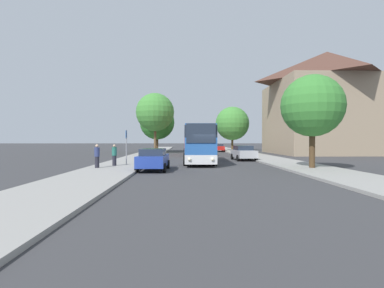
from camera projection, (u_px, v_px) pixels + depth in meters
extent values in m
plane|color=#38383A|center=(209.00, 167.00, 23.06)|extent=(300.00, 300.00, 0.00)
cube|color=gray|center=(118.00, 166.00, 22.87)|extent=(4.00, 120.00, 0.15)
cube|color=gray|center=(299.00, 166.00, 23.25)|extent=(4.00, 120.00, 0.15)
cube|color=gray|center=(327.00, 118.00, 45.16)|extent=(15.65, 15.31, 10.79)
pyramid|color=#513328|center=(327.00, 67.00, 45.05)|extent=(15.65, 15.31, 4.59)
cube|color=silver|center=(199.00, 156.00, 27.61)|extent=(2.67, 11.07, 0.70)
cube|color=#285BA8|center=(199.00, 145.00, 27.60)|extent=(2.67, 11.07, 1.30)
cube|color=#232D3D|center=(199.00, 133.00, 27.58)|extent=(2.69, 10.85, 0.95)
cube|color=#285BA8|center=(199.00, 127.00, 27.57)|extent=(2.62, 10.85, 0.12)
cube|color=#232D3D|center=(201.00, 133.00, 22.04)|extent=(2.19, 0.11, 1.45)
sphere|color=#F4EAC1|center=(190.00, 159.00, 22.05)|extent=(0.24, 0.24, 0.24)
sphere|color=#F4EAC1|center=(213.00, 159.00, 22.05)|extent=(0.24, 0.24, 0.24)
cylinder|color=black|center=(185.00, 160.00, 24.30)|extent=(0.32, 1.01, 1.00)
cylinder|color=black|center=(215.00, 160.00, 24.31)|extent=(0.32, 1.01, 1.00)
cylinder|color=black|center=(186.00, 155.00, 30.91)|extent=(0.32, 1.01, 1.00)
cylinder|color=black|center=(210.00, 155.00, 30.92)|extent=(0.32, 1.01, 1.00)
cube|color=gray|center=(195.00, 150.00, 41.81)|extent=(2.88, 10.51, 0.70)
cube|color=red|center=(195.00, 143.00, 41.80)|extent=(2.88, 10.51, 1.45)
cube|color=#232D3D|center=(195.00, 134.00, 41.78)|extent=(2.90, 10.30, 0.95)
cube|color=red|center=(195.00, 130.00, 41.77)|extent=(2.82, 10.30, 0.12)
cube|color=#232D3D|center=(195.00, 135.00, 36.53)|extent=(2.31, 0.13, 1.45)
sphere|color=#F4EAC1|center=(188.00, 152.00, 36.55)|extent=(0.24, 0.24, 0.24)
sphere|color=#F4EAC1|center=(202.00, 152.00, 36.54)|extent=(0.24, 0.24, 0.24)
cylinder|color=black|center=(185.00, 152.00, 38.69)|extent=(0.33, 1.01, 1.00)
cylinder|color=black|center=(205.00, 152.00, 38.68)|extent=(0.33, 1.01, 1.00)
cylinder|color=black|center=(186.00, 150.00, 44.95)|extent=(0.33, 1.01, 1.00)
cylinder|color=black|center=(203.00, 150.00, 44.94)|extent=(0.33, 1.01, 1.00)
cube|color=#233D9E|center=(153.00, 161.00, 20.58)|extent=(1.94, 4.38, 0.74)
cube|color=#232D3D|center=(153.00, 152.00, 20.40)|extent=(1.65, 2.30, 0.45)
cylinder|color=black|center=(144.00, 164.00, 21.94)|extent=(0.22, 0.63, 0.62)
cylinder|color=black|center=(168.00, 164.00, 21.92)|extent=(0.22, 0.63, 0.62)
cylinder|color=black|center=(137.00, 168.00, 19.26)|extent=(0.22, 0.63, 0.62)
cylinder|color=black|center=(164.00, 168.00, 19.24)|extent=(0.22, 0.63, 0.62)
cube|color=#B7B7BC|center=(244.00, 154.00, 30.66)|extent=(2.04, 4.25, 0.73)
cube|color=#232D3D|center=(243.00, 148.00, 30.82)|extent=(1.71, 2.25, 0.46)
cylinder|color=black|center=(256.00, 158.00, 29.46)|extent=(0.23, 0.63, 0.62)
cylinder|color=black|center=(238.00, 158.00, 29.31)|extent=(0.23, 0.63, 0.62)
cylinder|color=black|center=(249.00, 157.00, 32.03)|extent=(0.23, 0.63, 0.62)
cylinder|color=black|center=(232.00, 157.00, 31.87)|extent=(0.23, 0.63, 0.62)
cube|color=red|center=(218.00, 148.00, 52.91)|extent=(2.08, 4.59, 0.66)
cube|color=#232D3D|center=(218.00, 145.00, 53.08)|extent=(1.77, 2.41, 0.42)
cylinder|color=black|center=(224.00, 150.00, 51.50)|extent=(0.22, 0.63, 0.62)
cylinder|color=black|center=(213.00, 150.00, 51.52)|extent=(0.22, 0.63, 0.62)
cylinder|color=black|center=(223.00, 150.00, 54.31)|extent=(0.22, 0.63, 0.62)
cylinder|color=black|center=(212.00, 150.00, 54.32)|extent=(0.22, 0.63, 0.62)
cylinder|color=gray|center=(126.00, 147.00, 23.47)|extent=(0.08, 0.08, 2.73)
cube|color=#1E56A3|center=(126.00, 134.00, 23.45)|extent=(0.03, 0.45, 0.60)
cylinder|color=#23232D|center=(97.00, 162.00, 20.93)|extent=(0.30, 0.30, 0.78)
cylinder|color=navy|center=(97.00, 152.00, 20.92)|extent=(0.36, 0.36, 0.65)
sphere|color=tan|center=(97.00, 146.00, 20.91)|extent=(0.21, 0.21, 0.21)
cylinder|color=#23232D|center=(114.00, 161.00, 22.65)|extent=(0.30, 0.30, 0.76)
cylinder|color=#236656|center=(114.00, 151.00, 22.64)|extent=(0.36, 0.36, 0.64)
sphere|color=tan|center=(114.00, 146.00, 22.64)|extent=(0.21, 0.21, 0.21)
cylinder|color=brown|center=(155.00, 139.00, 47.19)|extent=(0.40, 0.40, 4.04)
sphere|color=#428938|center=(155.00, 112.00, 47.13)|extent=(6.02, 6.02, 6.02)
cylinder|color=#47331E|center=(157.00, 143.00, 52.50)|extent=(0.40, 0.40, 2.75)
sphere|color=#2D7028|center=(157.00, 122.00, 52.45)|extent=(6.07, 6.07, 6.07)
cylinder|color=#513D23|center=(232.00, 143.00, 56.89)|extent=(0.40, 0.40, 2.67)
sphere|color=#428938|center=(232.00, 123.00, 56.84)|extent=(6.36, 6.36, 6.36)
cylinder|color=#47331E|center=(312.00, 148.00, 20.95)|extent=(0.40, 0.40, 2.72)
sphere|color=#387F33|center=(312.00, 106.00, 20.91)|extent=(4.33, 4.33, 4.33)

